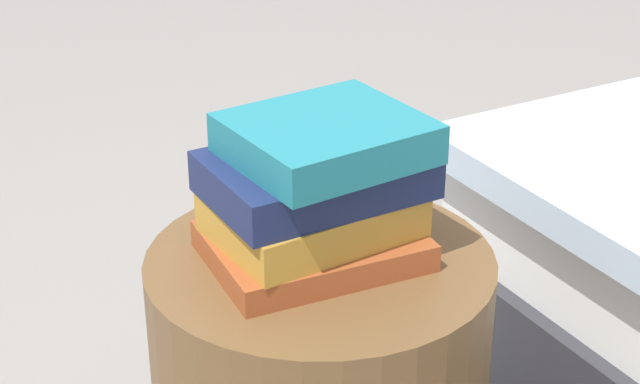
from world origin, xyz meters
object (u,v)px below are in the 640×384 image
Objects in this scene: book_rust at (313,246)px; book_navy at (319,174)px; book_ochre at (313,214)px; book_teal at (326,138)px.

book_rust is 0.98× the size of book_navy.
book_navy is at bearing -152.85° from book_rust.
book_ochre is (-0.00, -0.00, 0.05)m from book_rust.
book_navy is 0.05m from book_teal.
book_rust is 0.15m from book_teal.
book_teal is at bearing 150.98° from book_ochre.
book_ochre is 0.05m from book_navy.
book_rust is at bearing 61.25° from book_ochre.
book_rust is 1.08× the size of book_ochre.
book_teal reaches higher than book_rust.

